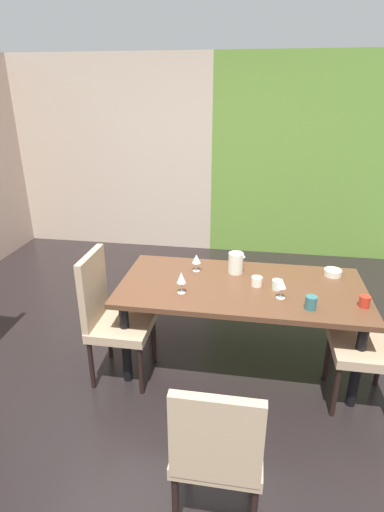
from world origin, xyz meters
TOP-DOWN VIEW (x-y plane):
  - ground_plane at (0.00, 0.00)m, footprint 5.26×5.55m
  - back_panel_interior at (-1.24, 2.73)m, footprint 2.79×0.10m
  - garden_window_panel at (1.40, 2.73)m, footprint 2.47×0.10m
  - dining_table at (0.69, 0.19)m, footprint 1.86×0.91m
  - chair_left_near at (-0.27, -0.10)m, footprint 0.45×0.44m
  - chair_head_near at (0.65, -1.14)m, footprint 0.44×0.44m
  - chair_right_near at (1.65, -0.10)m, footprint 0.44×0.44m
  - wine_glass_left at (0.26, -0.01)m, footprint 0.07×0.07m
  - wine_glass_right at (0.98, 0.03)m, footprint 0.07×0.07m
  - wine_glass_near_shelf at (0.31, 0.39)m, footprint 0.07×0.07m
  - wine_glass_east at (0.65, 0.56)m, footprint 0.07×0.07m
  - serving_bowl_center at (1.40, 0.48)m, footprint 0.14×0.14m
  - cup_near_window at (1.54, -0.00)m, footprint 0.07×0.07m
  - cup_front at (1.17, -0.09)m, footprint 0.08×0.08m
  - cup_corner at (0.95, 0.16)m, footprint 0.07×0.07m
  - cup_rear at (0.80, 0.20)m, footprint 0.08×0.08m
  - pitcher_south at (0.63, 0.41)m, footprint 0.14×0.12m

SIDE VIEW (x-z plane):
  - ground_plane at x=0.00m, z-range -0.02..0.00m
  - chair_head_near at x=0.65m, z-range 0.06..0.97m
  - chair_left_near at x=-0.27m, z-range 0.04..1.06m
  - chair_right_near at x=1.65m, z-range 0.04..1.08m
  - dining_table at x=0.69m, z-range 0.28..0.99m
  - serving_bowl_center at x=1.40m, z-range 0.71..0.77m
  - cup_rear at x=0.80m, z-range 0.71..0.79m
  - cup_corner at x=0.95m, z-range 0.71..0.79m
  - cup_near_window at x=1.54m, z-range 0.71..0.79m
  - cup_front at x=1.17m, z-range 0.71..0.81m
  - pitcher_south at x=0.63m, z-range 0.72..0.89m
  - wine_glass_east at x=0.65m, z-range 0.75..0.88m
  - wine_glass_near_shelf at x=0.31m, z-range 0.75..0.89m
  - wine_glass_right at x=0.98m, z-range 0.75..0.90m
  - wine_glass_left at x=0.26m, z-range 0.75..0.92m
  - back_panel_interior at x=-1.24m, z-range 0.00..2.52m
  - garden_window_panel at x=1.40m, z-range 0.00..2.52m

